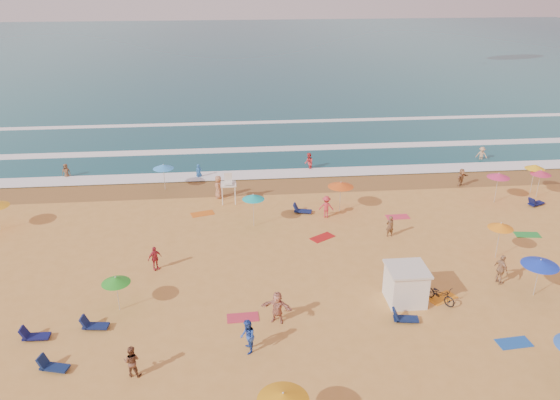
{
  "coord_description": "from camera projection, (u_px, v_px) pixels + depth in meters",
  "views": [
    {
      "loc": [
        -1.49,
        -30.3,
        17.53
      ],
      "look_at": [
        1.99,
        6.0,
        1.5
      ],
      "focal_mm": 35.0,
      "sensor_mm": 36.0,
      "label": 1
    }
  ],
  "objects": [
    {
      "name": "surf_foam",
      "position": [
        245.0,
        152.0,
        54.18
      ],
      "size": [
        200.0,
        18.7,
        0.05
      ],
      "color": "white",
      "rests_on": "ground"
    },
    {
      "name": "ground",
      "position": [
        258.0,
        260.0,
        34.79
      ],
      "size": [
        220.0,
        220.0,
        0.0
      ],
      "primitive_type": "plane",
      "color": "gold",
      "rests_on": "ground"
    },
    {
      "name": "ocean",
      "position": [
        234.0,
        54.0,
        111.34
      ],
      "size": [
        220.0,
        140.0,
        0.18
      ],
      "primitive_type": "cube",
      "color": "#0C4756",
      "rests_on": "ground"
    },
    {
      "name": "beach_umbrellas",
      "position": [
        293.0,
        231.0,
        33.87
      ],
      "size": [
        62.82,
        28.53,
        0.81
      ],
      "color": "yellow",
      "rests_on": "ground"
    },
    {
      "name": "wet_sand",
      "position": [
        249.0,
        186.0,
        46.18
      ],
      "size": [
        220.0,
        220.0,
        0.0
      ],
      "primitive_type": "plane",
      "color": "olive",
      "rests_on": "ground"
    },
    {
      "name": "beachgoers",
      "position": [
        283.0,
        224.0,
        37.83
      ],
      "size": [
        46.62,
        27.73,
        2.13
      ],
      "color": "#CA323D",
      "rests_on": "ground"
    },
    {
      "name": "cabana_roof",
      "position": [
        407.0,
        269.0,
        29.84
      ],
      "size": [
        2.2,
        2.2,
        0.12
      ],
      "primitive_type": "cube",
      "color": "silver",
      "rests_on": "cabana"
    },
    {
      "name": "lifeguard_stand",
      "position": [
        229.0,
        190.0,
        42.71
      ],
      "size": [
        1.2,
        1.2,
        2.1
      ],
      "primitive_type": null,
      "color": "white",
      "rests_on": "ground"
    },
    {
      "name": "bicycle",
      "position": [
        440.0,
        294.0,
        30.36
      ],
      "size": [
        1.68,
        1.93,
        1.01
      ],
      "primitive_type": "imported",
      "rotation": [
        0.0,
        0.0,
        0.65
      ],
      "color": "black",
      "rests_on": "ground"
    },
    {
      "name": "towels",
      "position": [
        252.0,
        286.0,
        32.06
      ],
      "size": [
        41.25,
        25.35,
        0.03
      ],
      "color": "#DB1B57",
      "rests_on": "ground"
    },
    {
      "name": "cabana",
      "position": [
        406.0,
        285.0,
        30.27
      ],
      "size": [
        2.0,
        2.0,
        2.0
      ],
      "primitive_type": "cube",
      "color": "white",
      "rests_on": "ground"
    },
    {
      "name": "loungers",
      "position": [
        360.0,
        279.0,
        32.39
      ],
      "size": [
        36.99,
        16.97,
        0.34
      ],
      "color": "#0F134D",
      "rests_on": "ground"
    }
  ]
}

